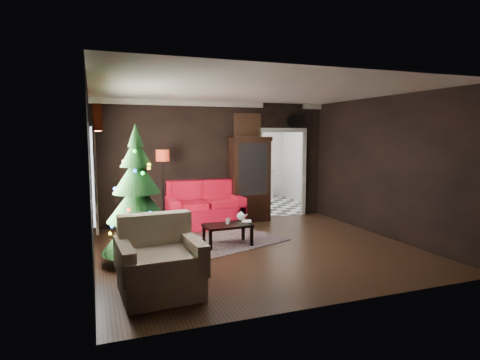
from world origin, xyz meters
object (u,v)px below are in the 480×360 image
object	(u,v)px
floor_lamp	(163,192)
armchair	(160,259)
loveseat	(205,204)
christmas_tree	(137,198)
teapot	(241,216)
wall_clock	(292,121)
curio_cabinet	(250,181)
coffee_table	(227,234)
kitchen_table	(252,195)

from	to	relation	value
floor_lamp	armchair	distance (m)	3.50
loveseat	christmas_tree	xyz separation A→B (m)	(-1.68, -2.10, 0.55)
loveseat	teapot	distance (m)	1.46
armchair	wall_clock	world-z (taller)	wall_clock
loveseat	floor_lamp	bearing A→B (deg)	-175.20
teapot	wall_clock	size ratio (longest dim) A/B	0.58
curio_cabinet	floor_lamp	size ratio (longest dim) A/B	1.06
curio_cabinet	teapot	xyz separation A→B (m)	(-0.83, -1.65, -0.47)
floor_lamp	christmas_tree	size ratio (longest dim) A/B	0.82
floor_lamp	teapot	world-z (taller)	floor_lamp
christmas_tree	wall_clock	distance (m)	4.92
floor_lamp	coffee_table	distance (m)	1.91
armchair	coffee_table	xyz separation A→B (m)	(1.54, 1.86, -0.26)
wall_clock	kitchen_table	size ratio (longest dim) A/B	0.43
wall_clock	curio_cabinet	bearing A→B (deg)	-171.47
floor_lamp	wall_clock	world-z (taller)	wall_clock
floor_lamp	armchair	world-z (taller)	floor_lamp
loveseat	wall_clock	bearing A→B (deg)	9.66
curio_cabinet	coffee_table	world-z (taller)	curio_cabinet
curio_cabinet	kitchen_table	xyz separation A→B (m)	(0.65, 1.43, -0.57)
coffee_table	kitchen_table	bearing A→B (deg)	60.93
loveseat	floor_lamp	world-z (taller)	floor_lamp
loveseat	kitchen_table	bearing A→B (deg)	42.51
teapot	kitchen_table	size ratio (longest dim) A/B	0.25
armchair	coffee_table	size ratio (longest dim) A/B	1.23
loveseat	kitchen_table	size ratio (longest dim) A/B	2.27
floor_lamp	teapot	size ratio (longest dim) A/B	9.64
loveseat	curio_cabinet	world-z (taller)	curio_cabinet
teapot	floor_lamp	bearing A→B (deg)	132.77
armchair	coffee_table	distance (m)	2.43
floor_lamp	kitchen_table	size ratio (longest dim) A/B	2.38
armchair	loveseat	bearing A→B (deg)	62.48
curio_cabinet	kitchen_table	world-z (taller)	curio_cabinet
floor_lamp	christmas_tree	distance (m)	2.16
armchair	floor_lamp	bearing A→B (deg)	76.15
floor_lamp	coffee_table	world-z (taller)	floor_lamp
armchair	wall_clock	distance (m)	5.85
floor_lamp	armchair	xyz separation A→B (m)	(-0.63, -3.42, -0.37)
christmas_tree	armchair	size ratio (longest dim) A/B	2.08
kitchen_table	teapot	bearing A→B (deg)	-115.73
armchair	coffee_table	bearing A→B (deg)	47.03
floor_lamp	armchair	bearing A→B (deg)	-100.39
curio_cabinet	floor_lamp	xyz separation A→B (m)	(-2.08, -0.30, -0.12)
floor_lamp	loveseat	bearing A→B (deg)	4.80
loveseat	christmas_tree	bearing A→B (deg)	-128.62
coffee_table	teapot	bearing A→B (deg)	30.96
teapot	kitchen_table	xyz separation A→B (m)	(1.48, 3.08, -0.11)
curio_cabinet	floor_lamp	world-z (taller)	curio_cabinet
curio_cabinet	teapot	distance (m)	1.91
loveseat	curio_cabinet	xyz separation A→B (m)	(1.15, 0.22, 0.45)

